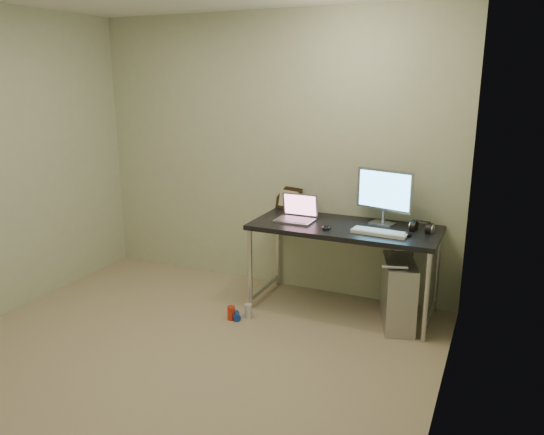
% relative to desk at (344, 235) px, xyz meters
% --- Properties ---
extents(floor, '(3.50, 3.50, 0.00)m').
position_rel_desk_xyz_m(floor, '(-0.83, -1.41, -0.67)').
color(floor, tan).
rests_on(floor, ground).
extents(wall_back, '(3.50, 0.02, 2.50)m').
position_rel_desk_xyz_m(wall_back, '(-0.83, 0.34, 0.58)').
color(wall_back, beige).
rests_on(wall_back, ground).
extents(wall_right, '(0.02, 3.50, 2.50)m').
position_rel_desk_xyz_m(wall_right, '(0.92, -1.41, 0.58)').
color(wall_right, beige).
rests_on(wall_right, ground).
extents(desk, '(1.54, 0.67, 0.75)m').
position_rel_desk_xyz_m(desk, '(0.00, 0.00, 0.00)').
color(desk, black).
rests_on(desk, ground).
extents(tower_computer, '(0.37, 0.56, 0.58)m').
position_rel_desk_xyz_m(tower_computer, '(0.49, -0.09, -0.40)').
color(tower_computer, silver).
rests_on(tower_computer, ground).
extents(cable_a, '(0.01, 0.16, 0.69)m').
position_rel_desk_xyz_m(cable_a, '(0.44, 0.29, -0.27)').
color(cable_a, black).
rests_on(cable_a, ground).
extents(cable_b, '(0.02, 0.11, 0.71)m').
position_rel_desk_xyz_m(cable_b, '(0.53, 0.27, -0.29)').
color(cable_b, black).
rests_on(cable_b, ground).
extents(can_red, '(0.07, 0.07, 0.11)m').
position_rel_desk_xyz_m(can_red, '(-0.78, -0.56, -0.61)').
color(can_red, red).
rests_on(can_red, ground).
extents(can_white, '(0.07, 0.07, 0.12)m').
position_rel_desk_xyz_m(can_white, '(-0.66, -0.47, -0.61)').
color(can_white, silver).
rests_on(can_white, ground).
extents(can_blue, '(0.11, 0.12, 0.06)m').
position_rel_desk_xyz_m(can_blue, '(-0.74, -0.54, -0.64)').
color(can_blue, '#153CB2').
rests_on(can_blue, ground).
extents(laptop, '(0.32, 0.26, 0.22)m').
position_rel_desk_xyz_m(laptop, '(-0.42, 0.00, 0.13)').
color(laptop, '#B6B6BD').
rests_on(laptop, desk).
extents(monitor, '(0.48, 0.19, 0.46)m').
position_rel_desk_xyz_m(monitor, '(0.28, 0.17, 0.35)').
color(monitor, '#B6B6BD').
rests_on(monitor, desk).
extents(keyboard, '(0.44, 0.18, 0.03)m').
position_rel_desk_xyz_m(keyboard, '(0.32, -0.13, 0.09)').
color(keyboard, white).
rests_on(keyboard, desk).
extents(mouse_right, '(0.10, 0.13, 0.04)m').
position_rel_desk_xyz_m(mouse_right, '(0.52, -0.09, 0.10)').
color(mouse_right, black).
rests_on(mouse_right, desk).
extents(mouse_left, '(0.09, 0.12, 0.04)m').
position_rel_desk_xyz_m(mouse_left, '(-0.11, -0.15, 0.10)').
color(mouse_left, black).
rests_on(mouse_left, desk).
extents(headphones, '(0.18, 0.11, 0.12)m').
position_rel_desk_xyz_m(headphones, '(0.61, 0.08, 0.11)').
color(headphones, black).
rests_on(headphones, desk).
extents(picture_frame, '(0.28, 0.14, 0.22)m').
position_rel_desk_xyz_m(picture_frame, '(-0.63, 0.31, 0.19)').
color(picture_frame, black).
rests_on(picture_frame, desk).
extents(webcam, '(0.05, 0.04, 0.13)m').
position_rel_desk_xyz_m(webcam, '(-0.36, 0.26, 0.18)').
color(webcam, silver).
rests_on(webcam, desk).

